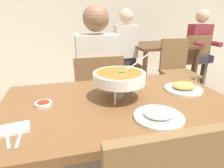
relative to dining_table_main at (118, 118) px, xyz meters
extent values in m
cube|color=beige|center=(0.00, 3.34, 0.85)|extent=(10.00, 0.10, 3.00)
cube|color=brown|center=(0.00, 0.00, 0.10)|extent=(1.31, 0.80, 0.04)
cylinder|color=brown|center=(-0.60, 0.34, -0.29)|extent=(0.07, 0.07, 0.72)
cylinder|color=brown|center=(0.60, 0.34, -0.29)|extent=(0.07, 0.07, 0.72)
cube|color=brown|center=(0.00, 0.78, -0.21)|extent=(0.44, 0.44, 0.03)
cube|color=brown|center=(0.00, 0.58, 0.03)|extent=(0.42, 0.04, 0.45)
cylinder|color=brown|center=(0.19, 0.97, -0.44)|extent=(0.04, 0.04, 0.42)
cylinder|color=brown|center=(-0.19, 0.97, -0.44)|extent=(0.04, 0.04, 0.42)
cylinder|color=brown|center=(0.19, 0.59, -0.44)|extent=(0.04, 0.04, 0.42)
cylinder|color=brown|center=(-0.19, 0.59, -0.44)|extent=(0.04, 0.04, 0.42)
cylinder|color=#2D2D38|center=(0.10, 0.80, -0.42)|extent=(0.10, 0.10, 0.45)
cylinder|color=#2D2D38|center=(-0.10, 0.80, -0.42)|extent=(0.10, 0.10, 0.45)
cube|color=#2D2D38|center=(0.00, 0.76, -0.14)|extent=(0.32, 0.32, 0.12)
cube|color=beige|center=(0.00, 0.68, 0.17)|extent=(0.36, 0.20, 0.50)
sphere|color=#846047|center=(0.00, 0.68, 0.55)|extent=(0.22, 0.22, 0.22)
cylinder|color=beige|center=(0.16, 0.88, 0.12)|extent=(0.08, 0.28, 0.08)
cylinder|color=beige|center=(-0.16, 0.88, 0.12)|extent=(0.08, 0.28, 0.08)
cylinder|color=silver|center=(0.10, 0.03, 0.17)|extent=(0.01, 0.01, 0.10)
cylinder|color=silver|center=(-0.03, 0.11, 0.17)|extent=(0.01, 0.01, 0.10)
cylinder|color=silver|center=(-0.03, -0.05, 0.17)|extent=(0.01, 0.01, 0.10)
torus|color=silver|center=(0.01, 0.03, 0.22)|extent=(0.21, 0.21, 0.01)
cylinder|color=#B2B2B7|center=(0.01, 0.03, 0.13)|extent=(0.05, 0.05, 0.04)
cone|color=orange|center=(0.01, 0.03, 0.17)|extent=(0.02, 0.02, 0.04)
cylinder|color=white|center=(0.01, 0.03, 0.25)|extent=(0.30, 0.30, 0.06)
cylinder|color=#AD6023|center=(0.01, 0.03, 0.27)|extent=(0.26, 0.26, 0.01)
ellipsoid|color=#388433|center=(0.03, 0.03, 0.28)|extent=(0.05, 0.03, 0.01)
cylinder|color=silver|center=(0.10, 0.05, 0.31)|extent=(0.18, 0.01, 0.13)
cylinder|color=white|center=(0.13, -0.24, 0.12)|extent=(0.24, 0.24, 0.01)
ellipsoid|color=white|center=(0.13, -0.24, 0.15)|extent=(0.15, 0.13, 0.04)
cylinder|color=white|center=(0.46, 0.05, 0.12)|extent=(0.24, 0.24, 0.01)
ellipsoid|color=tan|center=(0.46, 0.05, 0.15)|extent=(0.15, 0.13, 0.04)
cylinder|color=white|center=(-0.41, 0.04, 0.13)|extent=(0.09, 0.09, 0.02)
cylinder|color=maroon|center=(-0.41, 0.04, 0.13)|extent=(0.07, 0.07, 0.01)
cube|color=white|center=(-0.52, -0.18, 0.12)|extent=(0.13, 0.10, 0.02)
cube|color=silver|center=(-0.54, -0.23, 0.12)|extent=(0.06, 0.17, 0.01)
cube|color=silver|center=(-0.49, -0.23, 0.12)|extent=(0.01, 0.17, 0.01)
cube|color=#51331C|center=(1.33, 1.96, 0.10)|extent=(1.00, 0.80, 0.04)
cylinder|color=#51331C|center=(0.89, 1.62, -0.29)|extent=(0.07, 0.07, 0.72)
cylinder|color=#51331C|center=(1.77, 1.62, -0.29)|extent=(0.07, 0.07, 0.72)
cylinder|color=#51331C|center=(0.89, 2.30, -0.29)|extent=(0.07, 0.07, 0.72)
cylinder|color=#51331C|center=(1.77, 2.30, -0.29)|extent=(0.07, 0.07, 0.72)
cube|color=brown|center=(0.70, 2.00, -0.21)|extent=(0.44, 0.44, 0.03)
cube|color=brown|center=(0.70, 2.20, 0.03)|extent=(0.42, 0.04, 0.45)
cylinder|color=brown|center=(0.51, 1.81, -0.44)|extent=(0.04, 0.04, 0.42)
cylinder|color=brown|center=(0.89, 1.81, -0.44)|extent=(0.04, 0.04, 0.42)
cylinder|color=brown|center=(0.51, 2.19, -0.44)|extent=(0.04, 0.04, 0.42)
cylinder|color=brown|center=(0.89, 2.19, -0.44)|extent=(0.04, 0.04, 0.42)
cube|color=brown|center=(1.93, 1.99, -0.21)|extent=(0.50, 0.50, 0.03)
cube|color=brown|center=(1.90, 1.79, 0.03)|extent=(0.42, 0.10, 0.45)
cylinder|color=brown|center=(2.14, 2.15, -0.44)|extent=(0.04, 0.04, 0.42)
cylinder|color=brown|center=(1.77, 2.20, -0.44)|extent=(0.04, 0.04, 0.42)
cylinder|color=brown|center=(2.09, 1.77, -0.44)|extent=(0.04, 0.04, 0.42)
cylinder|color=brown|center=(1.71, 1.83, -0.44)|extent=(0.04, 0.04, 0.42)
cube|color=brown|center=(1.29, 1.34, -0.21)|extent=(0.46, 0.46, 0.03)
cube|color=brown|center=(1.30, 1.54, 0.03)|extent=(0.42, 0.06, 0.45)
cylinder|color=brown|center=(1.09, 1.16, -0.44)|extent=(0.04, 0.04, 0.42)
cylinder|color=brown|center=(1.47, 1.14, -0.44)|extent=(0.04, 0.04, 0.42)
cylinder|color=brown|center=(1.11, 1.54, -0.44)|extent=(0.04, 0.04, 0.42)
cylinder|color=brown|center=(1.49, 1.52, -0.44)|extent=(0.04, 0.04, 0.42)
cylinder|color=#2D2D38|center=(0.80, 2.10, -0.42)|extent=(0.10, 0.10, 0.45)
cylinder|color=#2D2D38|center=(0.60, 2.10, -0.42)|extent=(0.10, 0.10, 0.45)
cube|color=#2D2D38|center=(0.70, 2.06, -0.14)|extent=(0.32, 0.32, 0.12)
cube|color=beige|center=(0.70, 1.98, 0.17)|extent=(0.36, 0.20, 0.50)
sphere|color=beige|center=(0.70, 1.98, 0.55)|extent=(0.22, 0.22, 0.22)
cylinder|color=beige|center=(0.86, 2.18, 0.12)|extent=(0.08, 0.28, 0.08)
cylinder|color=beige|center=(0.54, 2.18, 0.12)|extent=(0.08, 0.28, 0.08)
cylinder|color=#2D2D38|center=(1.90, 1.81, -0.42)|extent=(0.10, 0.10, 0.45)
cylinder|color=#2D2D38|center=(2.10, 1.81, -0.42)|extent=(0.10, 0.10, 0.45)
cube|color=#2D2D38|center=(2.00, 1.85, -0.14)|extent=(0.32, 0.32, 0.12)
cube|color=maroon|center=(2.00, 1.93, 0.17)|extent=(0.36, 0.20, 0.50)
sphere|color=beige|center=(2.00, 1.93, 0.55)|extent=(0.22, 0.22, 0.22)
cylinder|color=maroon|center=(1.84, 1.73, 0.12)|extent=(0.08, 0.28, 0.08)
cylinder|color=maroon|center=(2.16, 1.73, 0.12)|extent=(0.08, 0.28, 0.08)
camera|label=1|loc=(-0.29, -0.98, 0.59)|focal=31.10mm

